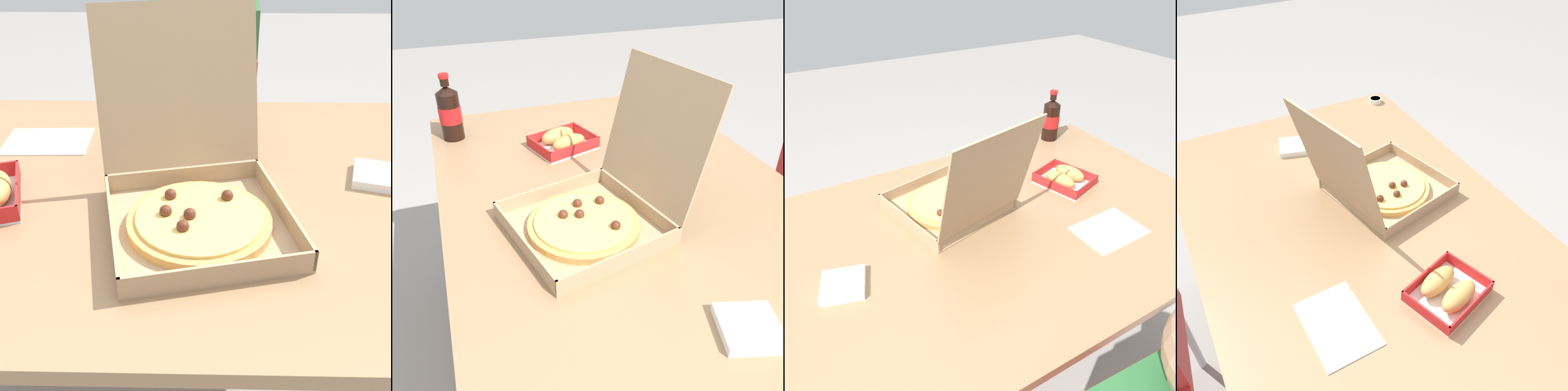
{
  "view_description": "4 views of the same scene",
  "coord_description": "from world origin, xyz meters",
  "views": [
    {
      "loc": [
        0.1,
        -0.93,
        1.31
      ],
      "look_at": [
        0.08,
        -0.1,
        0.78
      ],
      "focal_mm": 46.4,
      "sensor_mm": 36.0,
      "label": 1
    },
    {
      "loc": [
        0.89,
        -0.42,
        1.39
      ],
      "look_at": [
        0.05,
        -0.13,
        0.8
      ],
      "focal_mm": 39.56,
      "sensor_mm": 36.0,
      "label": 2
    },
    {
      "loc": [
        0.51,
        0.79,
        1.49
      ],
      "look_at": [
        0.0,
        -0.09,
        0.8
      ],
      "focal_mm": 34.21,
      "sensor_mm": 36.0,
      "label": 3
    },
    {
      "loc": [
        -0.85,
        0.41,
        1.64
      ],
      "look_at": [
        0.05,
        -0.07,
        0.78
      ],
      "focal_mm": 38.91,
      "sensor_mm": 36.0,
      "label": 4
    }
  ],
  "objects": [
    {
      "name": "ground_plane",
      "position": [
        0.0,
        0.0,
        0.0
      ],
      "size": [
        10.0,
        10.0,
        0.0
      ],
      "primitive_type": "plane",
      "color": "gray"
    },
    {
      "name": "dining_table",
      "position": [
        0.0,
        0.0,
        0.67
      ],
      "size": [
        1.48,
        0.97,
        0.74
      ],
      "color": "#997551",
      "rests_on": "ground_plane"
    },
    {
      "name": "pizza_box_open",
      "position": [
        0.08,
        -0.11,
        0.79
      ],
      "size": [
        0.42,
        0.48,
        0.37
      ],
      "color": "tan",
      "rests_on": "dining_table"
    },
    {
      "name": "bread_side_box",
      "position": [
        -0.35,
        -0.08,
        0.77
      ],
      "size": [
        0.2,
        0.23,
        0.06
      ],
      "color": "white",
      "rests_on": "dining_table"
    },
    {
      "name": "paper_menu",
      "position": [
        -0.29,
        0.21,
        0.74
      ],
      "size": [
        0.21,
        0.16,
        0.0
      ],
      "primitive_type": "cube",
      "rotation": [
        0.0,
        0.0,
        0.03
      ],
      "color": "white",
      "rests_on": "dining_table"
    },
    {
      "name": "napkin_pile",
      "position": [
        0.48,
        0.03,
        0.75
      ],
      "size": [
        0.14,
        0.14,
        0.02
      ],
      "primitive_type": "cube",
      "rotation": [
        0.0,
        0.0,
        -0.28
      ],
      "color": "white",
      "rests_on": "dining_table"
    },
    {
      "name": "dipping_sauce_cup",
      "position": [
        0.67,
        -0.42,
        0.75
      ],
      "size": [
        0.06,
        0.06,
        0.02
      ],
      "color": "white",
      "rests_on": "dining_table"
    }
  ]
}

